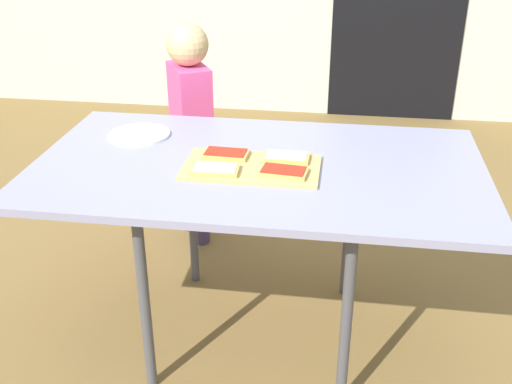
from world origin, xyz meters
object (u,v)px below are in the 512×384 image
Objects in this scene: pizza_slice_far_right at (286,157)px; child_left at (191,119)px; dining_table at (258,176)px; plate_white_left at (139,134)px; pizza_slice_near_left at (215,170)px; pizza_slice_far_left at (226,154)px; pizza_slice_near_right at (283,172)px; cutting_board at (252,168)px.

pizza_slice_far_right is 0.85m from child_left.
plate_white_left is (-0.47, 0.19, 0.05)m from dining_table.
pizza_slice_near_left is (-0.12, -0.11, 0.07)m from dining_table.
pizza_slice_far_left is at bearing 86.13° from pizza_slice_near_left.
pizza_slice_near_right is 0.22m from pizza_slice_near_left.
plate_white_left is at bearing -97.08° from child_left.
pizza_slice_far_right reaches higher than dining_table.
child_left reaches higher than cutting_board.
pizza_slice_far_right is 0.59m from plate_white_left.
child_left is (-0.40, 0.70, -0.07)m from dining_table.
pizza_slice_near_right is at bearing -24.24° from cutting_board.
cutting_board is at bearing 155.76° from pizza_slice_near_right.
pizza_slice_near_left is 1.01× the size of pizza_slice_far_right.
plate_white_left reaches higher than dining_table.
pizza_slice_near_left is at bearing -175.84° from pizza_slice_near_right.
plate_white_left is at bearing 154.33° from pizza_slice_far_left.
dining_table is at bearing -59.88° from child_left.
pizza_slice_far_left and pizza_slice_near_left have the same top height.
pizza_slice_near_left is 0.15× the size of child_left.
cutting_board is 2.88× the size of pizza_slice_far_left.
pizza_slice_near_left is at bearing -70.71° from child_left.
child_left reaches higher than dining_table.
dining_table is at bearing -21.75° from plate_white_left.
child_left is at bearing 117.60° from cutting_board.
dining_table is 6.66× the size of plate_white_left.
pizza_slice_far_left is 0.13m from pizza_slice_near_left.
pizza_slice_far_left is at bearing -179.87° from pizza_slice_far_right.
pizza_slice_near_right is (0.09, -0.10, 0.07)m from dining_table.
pizza_slice_near_left is at bearing -136.46° from dining_table.
cutting_board is at bearing -62.40° from child_left.
child_left is (-0.50, 0.68, -0.13)m from pizza_slice_far_right.
cutting_board is 0.12m from pizza_slice_far_left.
dining_table is 0.81m from child_left.
pizza_slice_far_left reaches higher than cutting_board.
plate_white_left is at bearing 153.10° from pizza_slice_near_right.
pizza_slice_near_left is 0.25m from pizza_slice_far_right.
dining_table is 0.07m from cutting_board.
pizza_slice_near_left is at bearing -93.87° from pizza_slice_far_left.
pizza_slice_far_left is 0.75m from child_left.
dining_table is 9.74× the size of pizza_slice_near_left.
pizza_slice_far_left is at bearing -66.75° from child_left.
pizza_slice_far_right is (0.09, 0.02, 0.07)m from dining_table.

